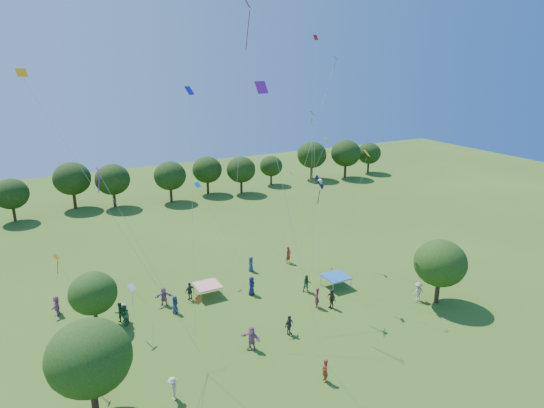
# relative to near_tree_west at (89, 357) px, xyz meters

# --- Properties ---
(near_tree_west) EXTENTS (4.93, 4.93, 6.32)m
(near_tree_west) POSITION_rel_near_tree_west_xyz_m (0.00, 0.00, 0.00)
(near_tree_west) COLOR #422B19
(near_tree_west) RESTS_ON ground
(near_tree_north) EXTENTS (3.73, 3.73, 4.74)m
(near_tree_north) POSITION_rel_near_tree_west_xyz_m (1.65, 10.38, -1.04)
(near_tree_north) COLOR #422B19
(near_tree_north) RESTS_ON ground
(near_tree_east) EXTENTS (4.49, 4.49, 5.79)m
(near_tree_east) POSITION_rel_near_tree_west_xyz_m (28.72, 0.71, -0.34)
(near_tree_east) COLOR #422B19
(near_tree_east) RESTS_ON ground
(treeline) EXTENTS (88.01, 8.77, 6.77)m
(treeline) POSITION_rel_near_tree_west_xyz_m (11.26, 43.34, -0.00)
(treeline) COLOR #422B19
(treeline) RESTS_ON ground
(tent_red_stripe) EXTENTS (2.20, 2.20, 1.10)m
(tent_red_stripe) POSITION_rel_near_tree_west_xyz_m (11.41, 11.33, -3.06)
(tent_red_stripe) COLOR #E8441B
(tent_red_stripe) RESTS_ON ground
(tent_blue) EXTENTS (2.20, 2.20, 1.10)m
(tent_blue) POSITION_rel_near_tree_west_xyz_m (22.67, 7.37, -3.06)
(tent_blue) COLOR blue
(tent_blue) RESTS_ON ground
(crowd_person_0) EXTENTS (0.73, 0.88, 1.57)m
(crowd_person_0) POSITION_rel_near_tree_west_xyz_m (17.13, 14.23, -3.31)
(crowd_person_0) COLOR navy
(crowd_person_0) RESTS_ON ground
(crowd_person_1) EXTENTS (0.54, 0.70, 1.66)m
(crowd_person_1) POSITION_rel_near_tree_west_xyz_m (13.98, -3.72, -3.26)
(crowd_person_1) COLOR maroon
(crowd_person_1) RESTS_ON ground
(crowd_person_2) EXTENTS (0.79, 0.99, 1.76)m
(crowd_person_2) POSITION_rel_near_tree_west_xyz_m (3.76, 9.75, -3.21)
(crowd_person_2) COLOR #2A6341
(crowd_person_2) RESTS_ON ground
(crowd_person_3) EXTENTS (0.59, 1.11, 1.63)m
(crowd_person_3) POSITION_rel_near_tree_west_xyz_m (4.54, -0.76, -3.28)
(crowd_person_3) COLOR beige
(crowd_person_3) RESTS_ON ground
(crowd_person_4) EXTENTS (0.55, 1.07, 1.76)m
(crowd_person_4) POSITION_rel_near_tree_west_xyz_m (20.00, 4.25, -3.21)
(crowd_person_4) COLOR #39332D
(crowd_person_4) RESTS_ON ground
(crowd_person_5) EXTENTS (0.98, 1.67, 1.69)m
(crowd_person_5) POSITION_rel_near_tree_west_xyz_m (-0.93, 14.08, -3.25)
(crowd_person_5) COLOR #A25E8F
(crowd_person_5) RESTS_ON ground
(crowd_person_6) EXTENTS (0.96, 0.94, 1.77)m
(crowd_person_6) POSITION_rel_near_tree_west_xyz_m (15.01, 9.68, -3.21)
(crowd_person_6) COLOR #1A204B
(crowd_person_6) RESTS_ON ground
(crowd_person_7) EXTENTS (0.76, 0.79, 1.79)m
(crowd_person_7) POSITION_rel_near_tree_west_xyz_m (18.96, 4.96, -3.20)
(crowd_person_7) COLOR maroon
(crowd_person_7) RESTS_ON ground
(crowd_person_8) EXTENTS (0.91, 0.67, 1.65)m
(crowd_person_8) POSITION_rel_near_tree_west_xyz_m (3.51, 10.55, -3.27)
(crowd_person_8) COLOR #24562B
(crowd_person_8) RESTS_ON ground
(crowd_person_9) EXTENTS (0.89, 1.09, 1.53)m
(crowd_person_9) POSITION_rel_near_tree_west_xyz_m (3.85, 10.47, -3.33)
(crowd_person_9) COLOR beige
(crowd_person_9) RESTS_ON ground
(crowd_person_10) EXTENTS (1.05, 0.74, 1.63)m
(crowd_person_10) POSITION_rel_near_tree_west_xyz_m (14.72, 2.34, -3.28)
(crowd_person_10) COLOR #3D3630
(crowd_person_10) RESTS_ON ground
(crowd_person_11) EXTENTS (1.63, 0.93, 1.65)m
(crowd_person_11) POSITION_rel_near_tree_west_xyz_m (7.46, 11.50, -3.27)
(crowd_person_11) COLOR #884F7D
(crowd_person_11) RESTS_ON ground
(crowd_person_12) EXTENTS (0.46, 0.80, 1.58)m
(crowd_person_12) POSITION_rel_near_tree_west_xyz_m (7.88, 9.69, -3.30)
(crowd_person_12) COLOR #1A294D
(crowd_person_12) RESTS_ON ground
(crowd_person_13) EXTENTS (0.81, 0.68, 1.85)m
(crowd_person_13) POSITION_rel_near_tree_west_xyz_m (21.47, 14.23, -3.17)
(crowd_person_13) COLOR maroon
(crowd_person_13) RESTS_ON ground
(crowd_person_14) EXTENTS (0.91, 0.67, 1.65)m
(crowd_person_14) POSITION_rel_near_tree_west_xyz_m (19.73, 7.78, -3.27)
(crowd_person_14) COLOR #295123
(crowd_person_14) RESTS_ON ground
(crowd_person_15) EXTENTS (1.19, 0.64, 1.74)m
(crowd_person_15) POSITION_rel_near_tree_west_xyz_m (27.56, 1.78, -3.22)
(crowd_person_15) COLOR beige
(crowd_person_15) RESTS_ON ground
(crowd_person_16) EXTENTS (1.06, 0.69, 1.67)m
(crowd_person_16) POSITION_rel_near_tree_west_xyz_m (9.76, 11.35, -3.26)
(crowd_person_16) COLOR #3D3631
(crowd_person_16) RESTS_ON ground
(crowd_person_17) EXTENTS (1.42, 1.74, 1.80)m
(crowd_person_17) POSITION_rel_near_tree_west_xyz_m (11.31, 1.99, -3.19)
(crowd_person_17) COLOR #AA638E
(crowd_person_17) RESTS_ON ground
(pirate_kite) EXTENTS (3.39, 4.78, 10.17)m
(pirate_kite) POSITION_rel_near_tree_west_xyz_m (19.26, 5.47, 6.73)
(pirate_kite) COLOR black
(red_high_kite) EXTENTS (5.78, 7.64, 23.69)m
(red_high_kite) POSITION_rel_near_tree_west_xyz_m (14.33, 8.97, 16.13)
(red_high_kite) COLOR red
(small_kite_0) EXTENTS (0.58, 1.22, 21.21)m
(small_kite_0) POSITION_rel_near_tree_west_xyz_m (21.45, 9.83, 11.89)
(small_kite_0) COLOR red
(small_kite_1) EXTENTS (2.22, 6.38, 7.25)m
(small_kite_1) POSITION_rel_near_tree_west_xyz_m (-0.38, 6.91, 2.76)
(small_kite_1) COLOR orange
(small_kite_2) EXTENTS (2.35, 0.95, 11.66)m
(small_kite_2) POSITION_rel_near_tree_west_xyz_m (24.46, 6.54, 6.98)
(small_kite_2) COLOR yellow
(small_kite_3) EXTENTS (0.62, 0.72, 15.03)m
(small_kite_3) POSITION_rel_near_tree_west_xyz_m (20.91, 9.34, 9.25)
(small_kite_3) COLOR #1B9553
(small_kite_4) EXTENTS (0.86, 3.21, 17.95)m
(small_kite_4) POSITION_rel_near_tree_west_xyz_m (6.56, -0.42, 10.34)
(small_kite_4) COLOR #131AC1
(small_kite_5) EXTENTS (5.62, 1.83, 18.22)m
(small_kite_5) POSITION_rel_near_tree_west_xyz_m (10.64, -2.92, 11.65)
(small_kite_5) COLOR #A11A98
(small_kite_6) EXTENTS (1.80, 2.44, 3.05)m
(small_kite_6) POSITION_rel_near_tree_west_xyz_m (4.23, 7.97, -0.33)
(small_kite_6) COLOR silver
(small_kite_7) EXTENTS (7.86, 2.25, 19.51)m
(small_kite_7) POSITION_rel_near_tree_west_xyz_m (25.55, 15.17, 11.38)
(small_kite_7) COLOR #0D9CC7
(small_kite_8) EXTENTS (1.09, 1.94, 3.29)m
(small_kite_8) POSITION_rel_near_tree_west_xyz_m (7.73, 3.05, 0.00)
(small_kite_8) COLOR #D1510C
(small_kite_9) EXTENTS (8.74, 1.69, 18.85)m
(small_kite_9) POSITION_rel_near_tree_west_xyz_m (1.02, 2.66, 10.72)
(small_kite_9) COLOR orange
(small_kite_10) EXTENTS (6.14, 0.74, 11.50)m
(small_kite_10) POSITION_rel_near_tree_west_xyz_m (24.85, 14.29, 6.33)
(small_kite_10) COLOR #B0D713
(small_kite_11) EXTENTS (3.20, 2.62, 7.94)m
(small_kite_11) POSITION_rel_near_tree_west_xyz_m (22.28, 15.75, 3.35)
(small_kite_11) COLOR #1B9552
(small_kite_12) EXTENTS (3.41, 3.87, 8.02)m
(small_kite_12) POSITION_rel_near_tree_west_xyz_m (13.08, 15.70, 3.77)
(small_kite_12) COLOR #127ABC
(small_kite_13) EXTENTS (5.05, 3.93, 12.81)m
(small_kite_13) POSITION_rel_near_tree_west_xyz_m (3.51, 4.16, 6.44)
(small_kite_13) COLOR #A51B9F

